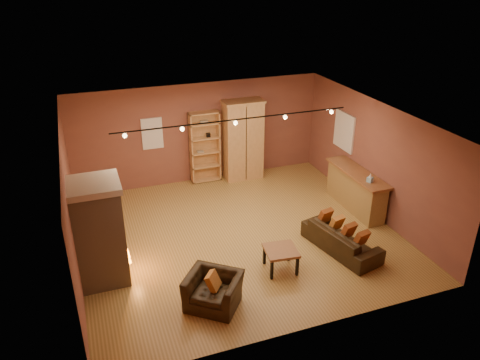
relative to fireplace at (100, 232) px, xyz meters
name	(u,v)px	position (x,y,z in m)	size (l,w,h in m)	color
floor	(239,235)	(3.04, 0.60, -1.06)	(7.00, 7.00, 0.00)	olive
ceiling	(239,119)	(3.04, 0.60, 1.74)	(7.00, 7.00, 0.00)	brown
back_wall	(199,133)	(3.04, 3.85, 0.34)	(7.00, 0.02, 2.80)	brown
left_wall	(71,206)	(-0.46, 0.60, 0.34)	(0.02, 6.50, 2.80)	brown
right_wall	(375,159)	(6.54, 0.60, 0.34)	(0.02, 6.50, 2.80)	brown
fireplace	(100,232)	(0.00, 0.00, 0.00)	(1.01, 0.98, 2.12)	tan
back_window	(152,134)	(1.74, 3.83, 0.49)	(0.56, 0.04, 0.86)	white
bookcase	(204,146)	(3.15, 3.74, -0.02)	(0.83, 0.32, 2.04)	tan
armoire	(243,140)	(4.22, 3.56, 0.09)	(1.13, 0.64, 2.29)	tan
bar_counter	(356,190)	(6.24, 0.81, -0.54)	(0.57, 2.12, 1.01)	#A7854D
tissue_box	(370,178)	(6.19, 0.22, 0.04)	(0.16, 0.16, 0.22)	#8CC1E0
right_window	(344,131)	(6.51, 2.00, 0.59)	(0.05, 0.90, 1.00)	white
loveseat	(342,235)	(4.93, -0.73, -0.68)	(0.94, 1.94, 0.77)	black
armchair	(213,286)	(1.79, -1.49, -0.64)	(1.14, 1.08, 0.84)	black
coffee_table	(281,252)	(3.39, -0.93, -0.65)	(0.71, 0.71, 0.48)	#945C35
track_rail	(236,121)	(3.04, 0.80, 1.63)	(5.20, 0.09, 0.13)	black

